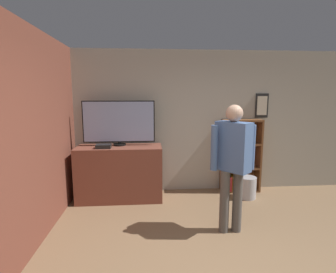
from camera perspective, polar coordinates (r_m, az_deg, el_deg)
The scene contains 8 objects.
wall_back at distance 5.10m, azimuth 4.97°, elevation 3.19°, with size 6.39×0.09×2.70m.
wall_side_brick at distance 3.94m, azimuth -25.21°, elevation 0.59°, with size 0.06×4.25×2.70m.
tv_ledge at distance 4.81m, azimuth -10.44°, elevation -7.83°, with size 1.49×0.59×0.97m.
television at distance 4.73m, azimuth -10.63°, elevation 3.04°, with size 1.27×0.22×0.80m.
game_console at distance 4.59m, azimuth -13.87°, elevation -2.09°, with size 0.25×0.16×0.07m.
bookshelf at distance 5.25m, azimuth 14.71°, elevation -4.29°, with size 0.74×0.28×1.41m.
person at distance 3.59m, azimuth 13.88°, elevation -4.53°, with size 0.60×0.49×1.75m.
waste_bin at distance 5.09m, azimuth 16.81°, elevation -10.55°, with size 0.32×0.32×0.39m.
Camera 1 is at (-0.83, -2.32, 1.87)m, focal length 28.00 mm.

